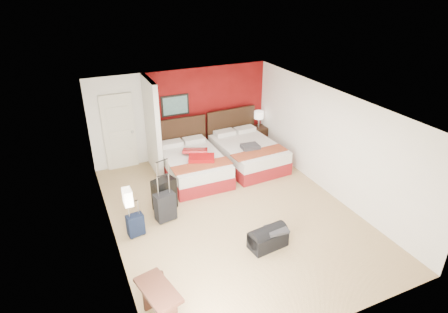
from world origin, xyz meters
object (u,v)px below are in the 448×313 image
bed_left (194,166)px  nightstand (258,136)px  bed_right (248,154)px  table_lamp (259,119)px  suitcase_navy (136,226)px  suitcase_charcoal (165,208)px  desk (160,306)px  duffel_bag (268,239)px  red_suitcase_open (198,155)px  suitcase_black (164,195)px

bed_left → nightstand: (2.46, 1.04, 0.00)m
bed_right → nightstand: size_ratio=3.40×
table_lamp → suitcase_navy: bearing=-146.9°
bed_left → nightstand: size_ratio=3.33×
table_lamp → suitcase_charcoal: table_lamp is taller
suitcase_navy → desk: size_ratio=0.56×
bed_left → duffel_bag: bed_left is taller
bed_left → suitcase_navy: 2.61m
bed_left → suitcase_charcoal: size_ratio=3.31×
bed_right → nightstand: (0.86, 0.98, -0.01)m
desk → table_lamp: bearing=35.8°
bed_left → duffel_bag: (0.35, -3.18, -0.12)m
red_suitcase_open → nightstand: (2.36, 1.14, -0.36)m
red_suitcase_open → table_lamp: 2.63m
suitcase_charcoal → bed_right: bearing=20.2°
duffel_bag → suitcase_black: bearing=118.7°
suitcase_black → desk: size_ratio=0.89×
bed_right → desk: size_ratio=2.56×
table_lamp → duffel_bag: 4.77m
table_lamp → suitcase_black: (-3.56, -2.17, -0.50)m
red_suitcase_open → nightstand: red_suitcase_open is taller
red_suitcase_open → suitcase_black: suitcase_black is taller
bed_right → red_suitcase_open: bearing=-177.1°
table_lamp → desk: table_lamp is taller
red_suitcase_open → suitcase_charcoal: red_suitcase_open is taller
bed_right → suitcase_navy: (-3.50, -1.85, -0.09)m
suitcase_navy → desk: bearing=-102.3°
bed_right → duffel_bag: (-1.25, -3.24, -0.13)m
nightstand → duffel_bag: bearing=-117.9°
red_suitcase_open → suitcase_navy: bearing=-117.1°
red_suitcase_open → table_lamp: size_ratio=1.76×
suitcase_charcoal → suitcase_navy: suitcase_charcoal is taller
bed_left → bed_right: (1.60, 0.06, 0.01)m
bed_right → suitcase_navy: 3.96m
bed_right → red_suitcase_open: 1.55m
suitcase_charcoal → suitcase_navy: 0.75m
bed_left → desk: 4.52m
suitcase_black → suitcase_navy: (-0.80, -0.66, -0.14)m
bed_left → desk: desk is taller
bed_right → suitcase_charcoal: size_ratio=3.38×
red_suitcase_open → nightstand: 2.65m
bed_right → table_lamp: (0.86, 0.98, 0.55)m
bed_left → nightstand: bearing=23.4°
duffel_bag → desk: size_ratio=0.89×
red_suitcase_open → bed_right: bearing=28.7°
red_suitcase_open → table_lamp: table_lamp is taller
duffel_bag → red_suitcase_open: bearing=88.1°
nightstand → suitcase_charcoal: bearing=-146.2°
red_suitcase_open → suitcase_charcoal: 1.96m
bed_right → nightstand: bed_right is taller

